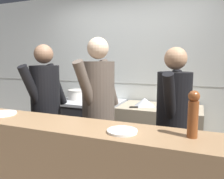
% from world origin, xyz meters
% --- Properties ---
extents(wall_back_tiled, '(8.00, 0.06, 2.60)m').
position_xyz_m(wall_back_tiled, '(0.00, 1.58, 1.30)').
color(wall_back_tiled, silver).
rests_on(wall_back_tiled, ground_plane).
extents(oven_range, '(0.99, 0.71, 0.90)m').
position_xyz_m(oven_range, '(-0.51, 1.18, 0.45)').
color(oven_range, '#232326').
rests_on(oven_range, ground_plane).
extents(prep_counter, '(1.09, 0.65, 0.89)m').
position_xyz_m(prep_counter, '(0.57, 1.17, 0.44)').
color(prep_counter, gray).
rests_on(prep_counter, ground_plane).
extents(pass_counter, '(2.88, 0.45, 0.99)m').
position_xyz_m(pass_counter, '(0.06, -0.24, 0.49)').
color(pass_counter, '#93704C').
rests_on(pass_counter, ground_plane).
extents(stock_pot, '(0.28, 0.28, 0.15)m').
position_xyz_m(stock_pot, '(-0.75, 1.21, 0.98)').
color(stock_pot, beige).
rests_on(stock_pot, oven_range).
extents(sauce_pot, '(0.28, 0.28, 0.17)m').
position_xyz_m(sauce_pot, '(-0.33, 1.22, 0.99)').
color(sauce_pot, beige).
rests_on(sauce_pot, oven_range).
extents(mixing_bowl_steel, '(0.28, 0.28, 0.11)m').
position_xyz_m(mixing_bowl_steel, '(0.36, 1.16, 0.95)').
color(mixing_bowl_steel, '#B7BABF').
rests_on(mixing_bowl_steel, prep_counter).
extents(chefs_knife, '(0.36, 0.18, 0.02)m').
position_xyz_m(chefs_knife, '(0.35, 1.01, 0.90)').
color(chefs_knife, '#B7BABF').
rests_on(chefs_knife, prep_counter).
extents(plated_dish_main, '(0.28, 0.28, 0.02)m').
position_xyz_m(plated_dish_main, '(-0.75, -0.22, 1.00)').
color(plated_dish_main, white).
rests_on(plated_dish_main, pass_counter).
extents(plated_dish_appetiser, '(0.23, 0.23, 0.02)m').
position_xyz_m(plated_dish_appetiser, '(0.53, -0.28, 1.00)').
color(plated_dish_appetiser, white).
rests_on(plated_dish_appetiser, pass_counter).
extents(pepper_mill, '(0.08, 0.08, 0.33)m').
position_xyz_m(pepper_mill, '(1.02, -0.20, 1.16)').
color(pepper_mill, brown).
rests_on(pepper_mill, pass_counter).
extents(chef_head_cook, '(0.38, 0.75, 1.71)m').
position_xyz_m(chef_head_cook, '(-0.68, 0.36, 0.95)').
color(chef_head_cook, black).
rests_on(chef_head_cook, ground_plane).
extents(chef_sous, '(0.42, 0.77, 1.77)m').
position_xyz_m(chef_sous, '(0.01, 0.39, 0.98)').
color(chef_sous, black).
rests_on(chef_sous, ground_plane).
extents(chef_line, '(0.36, 0.72, 1.65)m').
position_xyz_m(chef_line, '(0.82, 0.42, 0.92)').
color(chef_line, black).
rests_on(chef_line, ground_plane).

